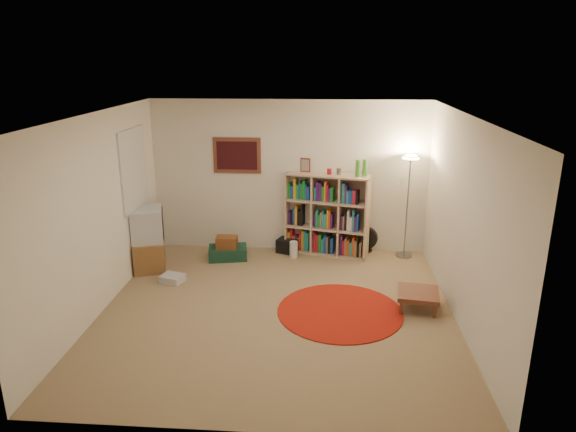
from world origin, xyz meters
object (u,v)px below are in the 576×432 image
(bookshelf, at_px, (326,215))
(side_table, at_px, (418,294))
(floor_fan, at_px, (366,239))
(suitcase, at_px, (228,253))
(floor_lamp, at_px, (410,173))
(tv_stand, at_px, (149,239))

(bookshelf, height_order, side_table, bookshelf)
(floor_fan, bearing_deg, suitcase, -151.31)
(floor_lamp, xyz_separation_m, side_table, (-0.08, -1.83, -1.21))
(floor_lamp, bearing_deg, side_table, -92.61)
(suitcase, bearing_deg, floor_fan, 1.24)
(bookshelf, bearing_deg, suitcase, -152.33)
(floor_fan, relative_size, suitcase, 0.65)
(bookshelf, xyz_separation_m, floor_fan, (0.68, 0.11, -0.43))
(bookshelf, height_order, tv_stand, bookshelf)
(bookshelf, bearing_deg, side_table, -43.07)
(floor_lamp, distance_m, floor_fan, 1.35)
(floor_fan, bearing_deg, bookshelf, -154.34)
(bookshelf, relative_size, side_table, 2.75)
(bookshelf, distance_m, side_table, 2.29)
(bookshelf, xyz_separation_m, tv_stand, (-2.71, -0.83, -0.19))
(bookshelf, height_order, floor_lamp, floor_lamp)
(floor_lamp, relative_size, tv_stand, 1.76)
(floor_lamp, bearing_deg, bookshelf, 177.08)
(bookshelf, relative_size, floor_lamp, 0.96)
(floor_fan, xyz_separation_m, tv_stand, (-3.39, -0.94, 0.25))
(tv_stand, height_order, suitcase, tv_stand)
(side_table, bearing_deg, floor_lamp, 87.39)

